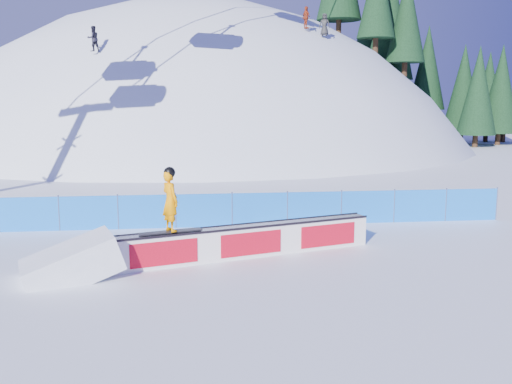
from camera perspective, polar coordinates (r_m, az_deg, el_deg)
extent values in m
plane|color=white|center=(16.11, -4.78, -7.01)|extent=(160.00, 160.00, 0.00)
sphere|color=white|center=(61.71, -5.83, -12.22)|extent=(64.00, 64.00, 64.00)
cylinder|color=#342114|center=(60.15, 7.10, 15.96)|extent=(0.50, 0.50, 1.40)
cylinder|color=#342114|center=(59.58, 8.16, 15.58)|extent=(0.50, 0.50, 1.40)
cylinder|color=#342114|center=(60.39, 11.51, 13.39)|extent=(0.50, 0.50, 1.40)
cone|color=black|center=(61.02, 11.68, 18.31)|extent=(4.10, 4.10, 9.31)
cylinder|color=#342114|center=(57.24, 12.63, 13.31)|extent=(0.50, 0.50, 1.40)
cone|color=black|center=(57.82, 12.81, 18.17)|extent=(3.80, 3.80, 8.63)
cylinder|color=#342114|center=(56.76, 16.13, 10.41)|extent=(0.50, 0.50, 1.40)
cone|color=black|center=(56.98, 16.30, 14.13)|extent=(2.73, 2.73, 6.20)
cylinder|color=#342114|center=(61.27, 16.89, 8.36)|extent=(0.50, 0.50, 1.40)
cone|color=black|center=(61.40, 17.09, 12.60)|extent=(3.47, 3.47, 7.90)
cylinder|color=#342114|center=(58.14, 18.92, 6.91)|extent=(0.50, 0.50, 1.40)
cone|color=black|center=(58.20, 19.18, 11.84)|extent=(3.89, 3.89, 8.83)
cylinder|color=#342114|center=(64.74, 18.26, 5.30)|extent=(0.50, 0.50, 1.40)
cone|color=black|center=(64.62, 18.46, 9.25)|extent=(3.40, 3.40, 7.73)
cylinder|color=#342114|center=(68.02, 18.95, 5.43)|extent=(0.50, 0.50, 1.40)
cone|color=black|center=(67.92, 19.19, 9.99)|extent=(4.24, 4.24, 9.63)
cylinder|color=#342114|center=(61.04, 23.06, 4.82)|extent=(0.50, 0.50, 1.40)
cone|color=black|center=(60.92, 23.33, 9.07)|extent=(3.47, 3.47, 7.88)
cylinder|color=#342114|center=(66.86, 21.58, 5.23)|extent=(0.50, 0.50, 1.40)
cone|color=black|center=(66.75, 21.84, 9.45)|extent=(3.81, 3.81, 8.67)
cylinder|color=#342114|center=(68.54, 22.12, 5.28)|extent=(0.50, 0.50, 1.40)
cone|color=black|center=(68.44, 22.37, 9.38)|extent=(3.80, 3.80, 8.63)
cube|color=blue|center=(20.35, -5.21, -1.86)|extent=(22.00, 0.03, 1.20)
cylinder|color=#3F4B72|center=(20.84, -19.10, -1.93)|extent=(0.05, 0.05, 1.30)
cylinder|color=#3F4B72|center=(20.49, -13.63, -1.86)|extent=(0.05, 0.05, 1.30)
cylinder|color=#3F4B72|center=(20.34, -8.03, -1.77)|extent=(0.05, 0.05, 1.30)
cylinder|color=#3F4B72|center=(20.38, -2.40, -1.67)|extent=(0.05, 0.05, 1.30)
cylinder|color=#3F4B72|center=(20.62, 3.15, -1.54)|extent=(0.05, 0.05, 1.30)
cylinder|color=#3F4B72|center=(21.05, 8.53, -1.41)|extent=(0.05, 0.05, 1.30)
cylinder|color=#3F4B72|center=(21.65, 13.65, -1.28)|extent=(0.05, 0.05, 1.30)
cylinder|color=#3F4B72|center=(22.41, 18.46, -1.14)|extent=(0.05, 0.05, 1.30)
cylinder|color=#3F4B72|center=(23.33, 22.92, -1.01)|extent=(0.05, 0.05, 1.30)
cube|color=white|center=(16.52, -0.82, -4.99)|extent=(7.61, 2.80, 0.88)
cube|color=#9395A0|center=(16.41, -0.82, -3.44)|extent=(7.54, 2.80, 0.04)
cube|color=black|center=(16.18, -0.46, -3.59)|extent=(7.47, 2.37, 0.06)
cube|color=black|center=(16.64, -1.17, -3.22)|extent=(7.47, 2.37, 0.06)
cube|color=red|center=(16.29, -0.46, -5.19)|extent=(7.09, 2.24, 0.66)
cube|color=red|center=(16.75, -1.16, -4.80)|extent=(7.09, 2.24, 0.66)
cube|color=black|center=(15.67, -8.50, -3.94)|extent=(1.73, 0.81, 0.03)
imported|color=#F89100|center=(15.50, -8.58, -0.90)|extent=(0.66, 0.72, 1.66)
sphere|color=black|center=(15.39, -8.65, 1.94)|extent=(0.31, 0.31, 0.31)
imported|color=black|center=(40.19, -15.97, 14.52)|extent=(1.02, 0.97, 1.65)
imported|color=#983015|center=(45.55, 5.04, 17.00)|extent=(0.70, 1.05, 1.65)
imported|color=#292929|center=(45.70, 6.87, 16.29)|extent=(0.94, 0.78, 1.65)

